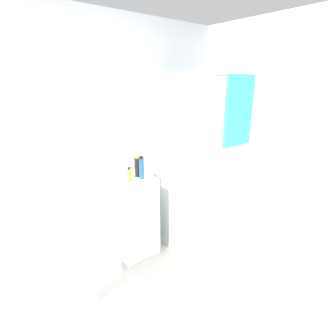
% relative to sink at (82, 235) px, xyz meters
% --- Properties ---
extents(wall_back, '(6.40, 0.06, 2.50)m').
position_rel_sink_xyz_m(wall_back, '(0.24, 0.52, 0.56)').
color(wall_back, silver).
rests_on(wall_back, ground_plane).
extents(shower_enclosure, '(0.84, 0.87, 1.96)m').
position_rel_sink_xyz_m(shower_enclosure, '(1.43, -0.02, -0.13)').
color(shower_enclosure, white).
rests_on(shower_enclosure, ground_plane).
extents(vanity_cabinet, '(0.42, 0.34, 0.91)m').
position_rel_sink_xyz_m(vanity_cabinet, '(0.70, 0.32, -0.24)').
color(vanity_cabinet, white).
rests_on(vanity_cabinet, ground_plane).
extents(sink, '(0.50, 0.50, 1.01)m').
position_rel_sink_xyz_m(sink, '(0.00, 0.00, 0.00)').
color(sink, white).
rests_on(sink, ground_plane).
extents(soap_dispenser, '(0.05, 0.05, 0.16)m').
position_rel_sink_xyz_m(soap_dispenser, '(0.65, 0.32, 0.28)').
color(soap_dispenser, yellow).
rests_on(soap_dispenser, vanity_cabinet).
extents(shampoo_bottle_tall_black, '(0.07, 0.07, 0.23)m').
position_rel_sink_xyz_m(shampoo_bottle_tall_black, '(0.80, 0.39, 0.33)').
color(shampoo_bottle_tall_black, black).
rests_on(shampoo_bottle_tall_black, vanity_cabinet).
extents(shampoo_bottle_blue, '(0.05, 0.05, 0.24)m').
position_rel_sink_xyz_m(shampoo_bottle_blue, '(0.79, 0.30, 0.33)').
color(shampoo_bottle_blue, '#1E4C93').
rests_on(shampoo_bottle_blue, vanity_cabinet).
extents(lotion_bottle_white, '(0.05, 0.05, 0.14)m').
position_rel_sink_xyz_m(lotion_bottle_white, '(0.67, 0.39, 0.27)').
color(lotion_bottle_white, white).
rests_on(lotion_bottle_white, vanity_cabinet).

